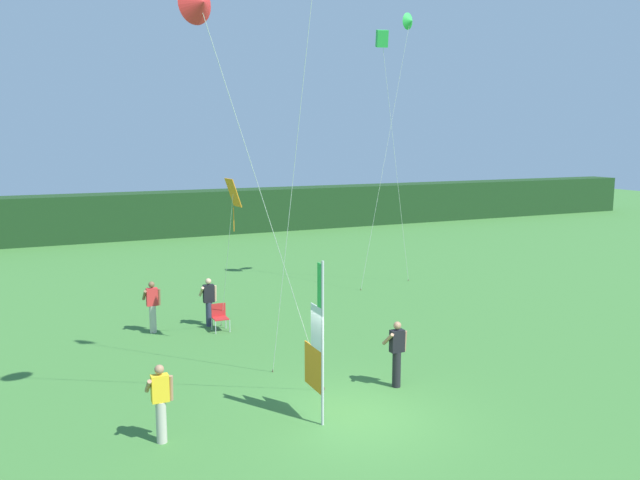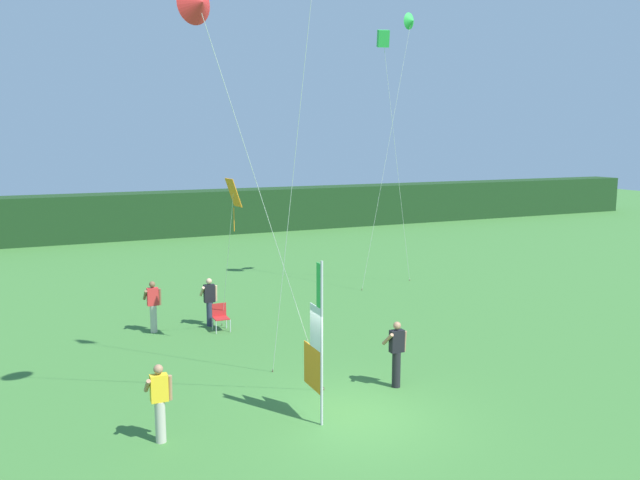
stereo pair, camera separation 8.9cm
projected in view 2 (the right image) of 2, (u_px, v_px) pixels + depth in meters
ground_plane at (355, 419)px, 14.90m from camera, size 120.00×120.00×0.00m
distant_treeline at (144, 215)px, 41.56m from camera, size 80.00×2.40×2.87m
banner_flag at (316, 344)px, 14.56m from camera, size 0.06×1.03×3.74m
person_near_banner at (209, 301)px, 22.08m from camera, size 0.55×0.48×1.66m
person_mid_field at (397, 352)px, 16.65m from camera, size 0.55×0.48×1.73m
person_far_left at (160, 401)px, 13.62m from camera, size 0.55×0.48×1.71m
person_far_right at (153, 305)px, 21.34m from camera, size 0.55×0.48×1.72m
folding_chair at (220, 315)px, 21.63m from camera, size 0.51×0.51×0.89m
kite_green_delta_0 at (411, 23)px, 25.59m from camera, size 2.01×1.05×11.21m
kite_red_delta_1 at (199, 5)px, 12.36m from camera, size 3.80×1.97×9.30m
kite_green_box_2 at (383, 40)px, 25.65m from camera, size 2.49×1.50×10.56m
kite_orange_diamond_3 at (233, 200)px, 18.96m from camera, size 0.51×3.15×5.20m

